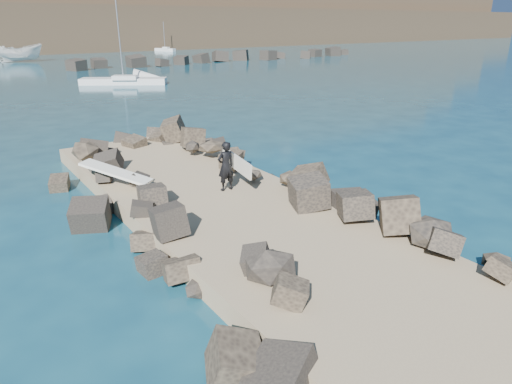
% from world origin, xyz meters
% --- Properties ---
extents(ground, '(800.00, 800.00, 0.00)m').
position_xyz_m(ground, '(0.00, 0.00, 0.00)').
color(ground, '#0F384C').
rests_on(ground, ground).
extents(jetty, '(6.00, 26.00, 0.60)m').
position_xyz_m(jetty, '(0.00, -2.00, 0.30)').
color(jetty, '#8C7759').
rests_on(jetty, ground).
extents(riprap_left, '(2.60, 22.00, 1.00)m').
position_xyz_m(riprap_left, '(-2.90, -1.50, 0.50)').
color(riprap_left, black).
rests_on(riprap_left, ground).
extents(riprap_right, '(2.60, 22.00, 1.00)m').
position_xyz_m(riprap_right, '(2.90, -1.50, 0.50)').
color(riprap_right, black).
rests_on(riprap_right, ground).
extents(breakwater_secondary, '(52.00, 4.00, 1.20)m').
position_xyz_m(breakwater_secondary, '(35.00, 55.00, 0.60)').
color(breakwater_secondary, black).
rests_on(breakwater_secondary, ground).
extents(surfboard_resting, '(2.19, 2.50, 0.09)m').
position_xyz_m(surfboard_resting, '(-2.48, 4.31, 1.04)').
color(surfboard_resting, white).
rests_on(surfboard_resting, riprap_left).
extents(boat_imported, '(7.56, 3.85, 2.79)m').
position_xyz_m(boat_imported, '(5.25, 74.57, 1.39)').
color(boat_imported, silver).
rests_on(boat_imported, ground).
extents(surfer_with_board, '(0.92, 2.21, 1.78)m').
position_xyz_m(surfer_with_board, '(0.68, 1.76, 1.50)').
color(surfer_with_board, black).
rests_on(surfer_with_board, jetty).
extents(sailboat_c, '(8.58, 6.41, 10.55)m').
position_xyz_m(sailboat_c, '(9.38, 37.08, 0.35)').
color(sailboat_c, silver).
rests_on(sailboat_c, ground).
extents(sailboat_f, '(3.31, 5.04, 6.35)m').
position_xyz_m(sailboat_f, '(36.68, 87.22, 0.35)').
color(sailboat_f, silver).
rests_on(sailboat_f, ground).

